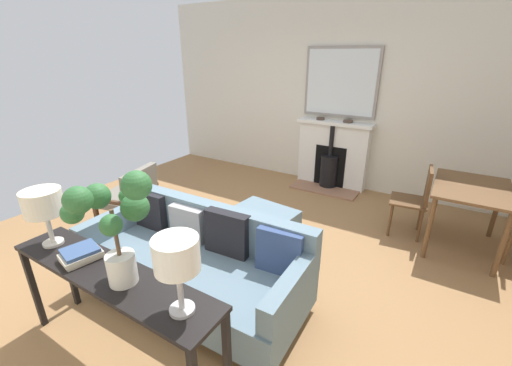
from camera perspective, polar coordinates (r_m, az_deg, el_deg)
ground_plane at (r=3.64m, az=-3.79°, el=-12.57°), size 5.37×6.09×0.01m
wall_left at (r=5.45m, az=12.82°, el=14.92°), size 0.12×6.09×2.89m
fireplace at (r=5.40m, az=13.16°, el=4.35°), size 0.59×1.18×1.07m
mirror_over_mantel at (r=5.29m, az=14.66°, el=16.72°), size 0.04×1.13×1.02m
mantel_bowl_near at (r=5.35m, az=11.26°, el=11.08°), size 0.13×0.13×0.04m
mantel_bowl_far at (r=5.21m, az=15.86°, el=10.42°), size 0.15×0.15×0.04m
sofa at (r=2.98m, az=-10.51°, el=-13.41°), size 0.91×2.03×0.80m
ottoman at (r=3.68m, az=0.62°, el=-7.51°), size 0.74×0.77×0.40m
armchair_accent at (r=4.27m, az=-21.24°, el=-1.70°), size 0.79×0.71×0.78m
console_table at (r=2.40m, az=-24.15°, el=-15.88°), size 0.34×1.70×0.75m
table_lamp_near_end at (r=2.71m, az=-33.34°, el=-3.10°), size 0.26×0.26×0.43m
table_lamp_far_end at (r=1.72m, az=-13.77°, el=-12.55°), size 0.24×0.24×0.45m
potted_plant at (r=1.99m, az=-23.59°, el=-5.63°), size 0.48×0.48×0.74m
book_stack at (r=2.53m, az=-28.39°, el=-10.96°), size 0.28×0.25×0.08m
dining_table at (r=4.17m, az=33.53°, el=-1.90°), size 0.98×0.73×0.74m
dining_chair_near_fireplace at (r=4.21m, az=26.50°, el=-2.12°), size 0.44×0.44×0.86m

